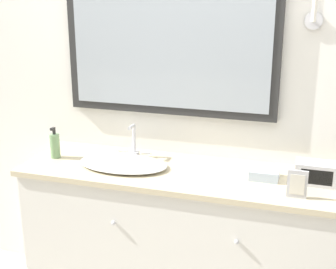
# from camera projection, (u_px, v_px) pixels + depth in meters

# --- Properties ---
(wall_back) EXTENTS (8.00, 0.18, 2.55)m
(wall_back) POSITION_uv_depth(u_px,v_px,m) (201.00, 90.00, 2.67)
(wall_back) COLOR white
(wall_back) RESTS_ON ground_plane
(vanity_counter) EXTENTS (1.83, 0.55, 0.90)m
(vanity_counter) POSITION_uv_depth(u_px,v_px,m) (186.00, 246.00, 2.64)
(vanity_counter) COLOR silver
(vanity_counter) RESTS_ON ground_plane
(sink_basin) EXTENTS (0.50, 0.36, 0.20)m
(sink_basin) POSITION_uv_depth(u_px,v_px,m) (124.00, 163.00, 2.59)
(sink_basin) COLOR white
(sink_basin) RESTS_ON vanity_counter
(soap_bottle) EXTENTS (0.06, 0.06, 0.18)m
(soap_bottle) POSITION_uv_depth(u_px,v_px,m) (55.00, 145.00, 2.70)
(soap_bottle) COLOR #709966
(soap_bottle) RESTS_ON vanity_counter
(appliance_box) EXTENTS (0.21, 0.12, 0.11)m
(appliance_box) POSITION_uv_depth(u_px,v_px,m) (317.00, 173.00, 2.34)
(appliance_box) COLOR #BCBCC1
(appliance_box) RESTS_ON vanity_counter
(picture_frame) EXTENTS (0.09, 0.01, 0.14)m
(picture_frame) POSITION_uv_depth(u_px,v_px,m) (297.00, 184.00, 2.18)
(picture_frame) COLOR #B2B2B7
(picture_frame) RESTS_ON vanity_counter
(hand_towel_near_sink) EXTENTS (0.15, 0.13, 0.05)m
(hand_towel_near_sink) POSITION_uv_depth(u_px,v_px,m) (264.00, 174.00, 2.42)
(hand_towel_near_sink) COLOR #A8B7C6
(hand_towel_near_sink) RESTS_ON vanity_counter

